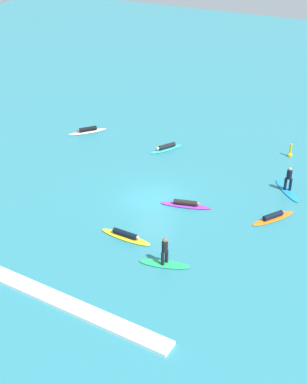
% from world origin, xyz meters
% --- Properties ---
extents(ground_plane, '(120.00, 120.00, 0.00)m').
position_xyz_m(ground_plane, '(0.00, 0.00, 0.00)').
color(ground_plane, teal).
rests_on(ground_plane, ground).
extents(surfer_on_white_board, '(2.44, 3.03, 0.46)m').
position_xyz_m(surfer_on_white_board, '(-10.11, 6.52, 0.16)').
color(surfer_on_white_board, white).
rests_on(surfer_on_white_board, ground_plane).
extents(surfer_on_purple_board, '(3.22, 1.52, 0.43)m').
position_xyz_m(surfer_on_purple_board, '(2.19, 0.23, 0.15)').
color(surfer_on_purple_board, purple).
rests_on(surfer_on_purple_board, ground_plane).
extents(surfer_on_orange_board, '(2.12, 3.06, 0.41)m').
position_xyz_m(surfer_on_orange_board, '(7.37, 1.60, 0.14)').
color(surfer_on_orange_board, orange).
rests_on(surfer_on_orange_board, ground_plane).
extents(surfer_on_green_board, '(2.81, 1.55, 1.67)m').
position_xyz_m(surfer_on_green_board, '(3.95, -5.56, 0.41)').
color(surfer_on_green_board, '#23B266').
rests_on(surfer_on_green_board, ground_plane).
extents(surfer_on_blue_board, '(2.59, 2.72, 1.73)m').
position_xyz_m(surfer_on_blue_board, '(7.02, 5.31, 0.41)').
color(surfer_on_blue_board, '#1E8CD1').
rests_on(surfer_on_blue_board, ground_plane).
extents(surfer_on_yellow_board, '(3.23, 0.69, 0.43)m').
position_xyz_m(surfer_on_yellow_board, '(0.86, -4.55, 0.14)').
color(surfer_on_yellow_board, yellow).
rests_on(surfer_on_yellow_board, ground_plane).
extents(surfer_on_teal_board, '(1.81, 2.79, 0.45)m').
position_xyz_m(surfer_on_teal_board, '(-2.94, 6.86, 0.16)').
color(surfer_on_teal_board, '#33C6CC').
rests_on(surfer_on_teal_board, ground_plane).
extents(marker_buoy, '(0.39, 0.39, 1.10)m').
position_xyz_m(marker_buoy, '(5.53, 10.53, 0.21)').
color(marker_buoy, yellow).
rests_on(marker_buoy, ground_plane).
extents(wave_crest, '(14.23, 0.90, 0.18)m').
position_xyz_m(wave_crest, '(0.00, -10.63, 0.09)').
color(wave_crest, white).
rests_on(wave_crest, ground_plane).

